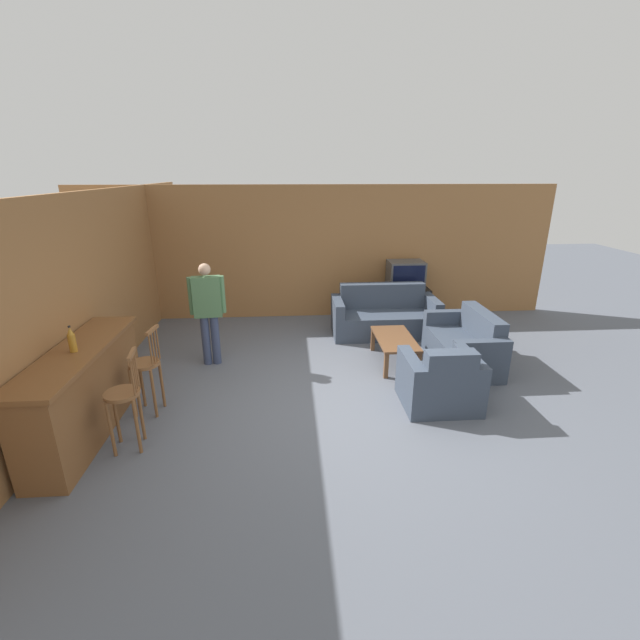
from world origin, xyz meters
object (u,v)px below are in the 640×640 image
Objects in this scene: couch_far at (384,317)px; bottle at (72,340)px; loveseat_right at (465,345)px; bar_chair_mid at (146,370)px; tv_unit at (404,304)px; bar_chair_near at (125,401)px; person_by_window at (208,309)px; coffee_table at (395,341)px; tv at (406,275)px; armchair_near at (440,383)px.

bottle is (-4.02, -2.91, 0.84)m from couch_far.
couch_far is at bearing 124.36° from loveseat_right.
bar_chair_mid is at bearing -166.25° from loveseat_right.
loveseat_right is 2.24m from tv_unit.
bottle reaches higher than bar_chair_near.
bottle is 0.18× the size of person_by_window.
bar_chair_mid is 3.80× the size of bottle.
tv_unit is at bearing 39.16° from bar_chair_mid.
loveseat_right is 1.07m from coffee_table.
bar_chair_mid is at bearing -140.87° from tv.
person_by_window reaches higher than tv.
bar_chair_near reaches higher than armchair_near.
tv is 5.91m from bottle.
bar_chair_near is at bearing -90.01° from bar_chair_mid.
couch_far is 3.18m from person_by_window.
loveseat_right reaches higher than coffee_table.
loveseat_right reaches higher than tv_unit.
armchair_near is 0.62× the size of loveseat_right.
loveseat_right is at bearing -4.42° from person_by_window.
couch_far is 0.99m from tv_unit.
armchair_near is 1.44m from loveseat_right.
couch_far is at bearing -125.51° from tv_unit.
tv reaches higher than tv_unit.
armchair_near is 3.47m from tv.
tv reaches higher than couch_far.
bar_chair_mid is at bearing -160.28° from coffee_table.
bottle is at bearing 151.94° from bar_chair_near.
person_by_window reaches higher than couch_far.
bar_chair_mid is 3.63m from armchair_near.
bottle is (-3.91, -1.63, 0.79)m from coffee_table.
bar_chair_near is 1.61× the size of tv.
tv_unit is (-0.38, 2.20, 0.00)m from loveseat_right.
armchair_near is at bearing -96.94° from tv_unit.
armchair_near is 0.84× the size of coffee_table.
coffee_table is 2.88m from person_by_window.
bar_chair_near is 0.75× the size of loveseat_right.
bar_chair_near is 3.80× the size of bottle.
tv is at bearing 39.13° from bar_chair_mid.
person_by_window is (-3.51, -1.90, 0.58)m from tv_unit.
bar_chair_mid is at bearing -110.76° from person_by_window.
couch_far is at bearing 35.64° from bar_chair_mid.
loveseat_right is (4.41, 1.81, -0.26)m from bar_chair_near.
couch_far reaches higher than armchair_near.
bottle is at bearing -120.98° from person_by_window.
tv_unit reaches higher than coffee_table.
loveseat_right is 1.35× the size of coffee_table.
loveseat_right is at bearing -80.14° from tv_unit.
bar_chair_near is 1.00× the size of bar_chair_mid.
tv is (4.03, 3.28, 0.33)m from bar_chair_mid.
tv is at bearing 54.38° from couch_far.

